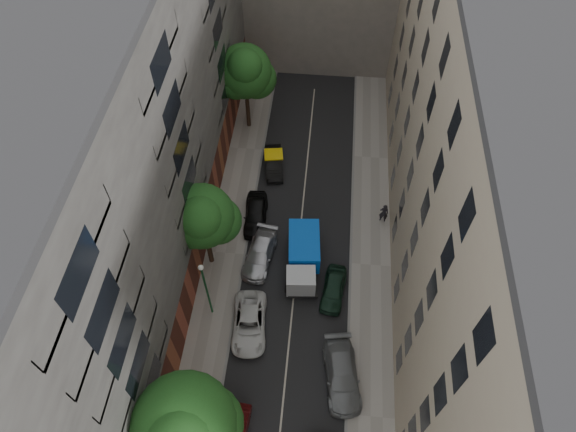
# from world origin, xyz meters

# --- Properties ---
(ground) EXTENTS (120.00, 120.00, 0.00)m
(ground) POSITION_xyz_m (0.00, 0.00, 0.00)
(ground) COLOR #4C4C49
(ground) RESTS_ON ground
(road_surface) EXTENTS (8.00, 44.00, 0.02)m
(road_surface) POSITION_xyz_m (0.00, 0.00, 0.01)
(road_surface) COLOR black
(road_surface) RESTS_ON ground
(sidewalk_left) EXTENTS (3.00, 44.00, 0.15)m
(sidewalk_left) POSITION_xyz_m (-5.50, 0.00, 0.07)
(sidewalk_left) COLOR gray
(sidewalk_left) RESTS_ON ground
(sidewalk_right) EXTENTS (3.00, 44.00, 0.15)m
(sidewalk_right) POSITION_xyz_m (5.50, 0.00, 0.07)
(sidewalk_right) COLOR gray
(sidewalk_right) RESTS_ON ground
(building_left) EXTENTS (8.00, 44.00, 20.00)m
(building_left) POSITION_xyz_m (-11.00, 0.00, 10.00)
(building_left) COLOR #454341
(building_left) RESTS_ON ground
(building_right) EXTENTS (8.00, 44.00, 20.00)m
(building_right) POSITION_xyz_m (11.00, 0.00, 10.00)
(building_right) COLOR tan
(building_right) RESTS_ON ground
(tarp_truck) EXTENTS (2.60, 5.65, 2.53)m
(tarp_truck) POSITION_xyz_m (0.45, -0.60, 1.39)
(tarp_truck) COLOR black
(tarp_truck) RESTS_ON ground
(car_left_2) EXTENTS (2.69, 5.06, 1.35)m
(car_left_2) POSITION_xyz_m (-2.80, -5.80, 0.68)
(car_left_2) COLOR silver
(car_left_2) RESTS_ON ground
(car_left_3) EXTENTS (2.60, 4.95, 1.37)m
(car_left_3) POSITION_xyz_m (-2.80, -0.20, 0.68)
(car_left_3) COLOR silver
(car_left_3) RESTS_ON ground
(car_left_4) EXTENTS (2.08, 4.53, 1.51)m
(car_left_4) POSITION_xyz_m (-3.60, 3.40, 0.75)
(car_left_4) COLOR black
(car_left_4) RESTS_ON ground
(car_left_5) EXTENTS (2.02, 4.17, 1.32)m
(car_left_5) POSITION_xyz_m (-2.80, 9.06, 0.66)
(car_left_5) COLOR black
(car_left_5) RESTS_ON ground
(car_right_1) EXTENTS (2.90, 5.43, 1.50)m
(car_right_1) POSITION_xyz_m (3.60, -8.80, 0.75)
(car_right_1) COLOR slate
(car_right_1) RESTS_ON ground
(car_right_2) EXTENTS (2.01, 4.04, 1.32)m
(car_right_2) POSITION_xyz_m (2.80, -2.60, 0.66)
(car_right_2) COLOR black
(car_right_2) RESTS_ON ground
(tree_near) EXTENTS (5.59, 5.36, 8.84)m
(tree_near) POSITION_xyz_m (-4.50, -14.14, 6.00)
(tree_near) COLOR #382619
(tree_near) RESTS_ON sidewalk_left
(tree_mid) EXTENTS (4.83, 4.48, 8.01)m
(tree_mid) POSITION_xyz_m (-6.30, -0.86, 5.55)
(tree_mid) COLOR #382619
(tree_mid) RESTS_ON sidewalk_left
(tree_far) EXTENTS (4.90, 4.56, 8.58)m
(tree_far) POSITION_xyz_m (-5.58, 13.89, 6.00)
(tree_far) COLOR #382619
(tree_far) RESTS_ON sidewalk_left
(lamp_post) EXTENTS (0.36, 0.36, 6.17)m
(lamp_post) POSITION_xyz_m (-5.58, -4.93, 3.97)
(lamp_post) COLOR #17532B
(lamp_post) RESTS_ON sidewalk_left
(pedestrian) EXTENTS (0.74, 0.54, 1.89)m
(pedestrian) POSITION_xyz_m (6.40, 4.23, 1.10)
(pedestrian) COLOR black
(pedestrian) RESTS_ON sidewalk_right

